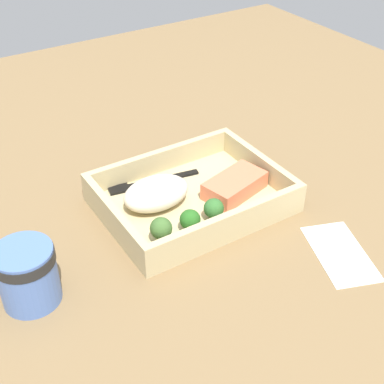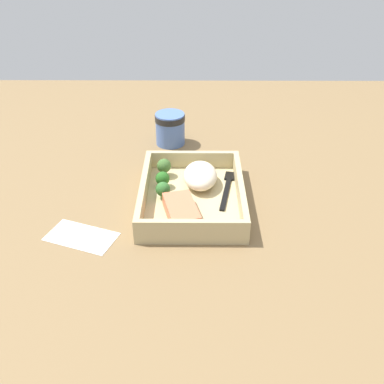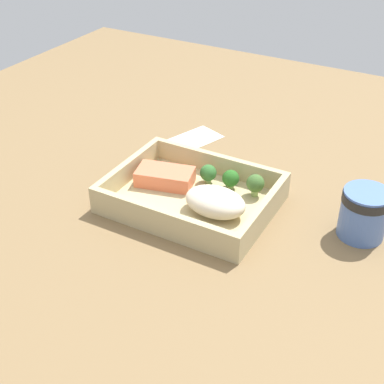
# 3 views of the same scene
# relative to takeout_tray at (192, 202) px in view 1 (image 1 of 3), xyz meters

# --- Properties ---
(ground_plane) EXTENTS (1.60, 1.60, 0.02)m
(ground_plane) POSITION_rel_takeout_tray_xyz_m (0.00, 0.00, -0.02)
(ground_plane) COLOR brown
(takeout_tray) EXTENTS (0.29, 0.22, 0.01)m
(takeout_tray) POSITION_rel_takeout_tray_xyz_m (0.00, 0.00, 0.00)
(takeout_tray) COLOR tan
(takeout_tray) RESTS_ON ground_plane
(tray_rim) EXTENTS (0.29, 0.22, 0.04)m
(tray_rim) POSITION_rel_takeout_tray_xyz_m (0.00, 0.00, 0.03)
(tray_rim) COLOR tan
(tray_rim) RESTS_ON takeout_tray
(salmon_fillet) EXTENTS (0.12, 0.08, 0.03)m
(salmon_fillet) POSITION_rel_takeout_tray_xyz_m (-0.07, 0.02, 0.02)
(salmon_fillet) COLOR #E7724E
(salmon_fillet) RESTS_ON takeout_tray
(mashed_potatoes) EXTENTS (0.11, 0.07, 0.05)m
(mashed_potatoes) POSITION_rel_takeout_tray_xyz_m (0.06, -0.02, 0.03)
(mashed_potatoes) COLOR beige
(mashed_potatoes) RESTS_ON takeout_tray
(broccoli_floret_1) EXTENTS (0.03, 0.03, 0.04)m
(broccoli_floret_1) POSITION_rel_takeout_tray_xyz_m (0.04, 0.07, 0.03)
(broccoli_floret_1) COLOR #7B965A
(broccoli_floret_1) RESTS_ON takeout_tray
(broccoli_floret_2) EXTENTS (0.03, 0.03, 0.04)m
(broccoli_floret_2) POSITION_rel_takeout_tray_xyz_m (0.09, 0.06, 0.03)
(broccoli_floret_2) COLOR #87A960
(broccoli_floret_2) RESTS_ON takeout_tray
(broccoli_floret_3) EXTENTS (0.03, 0.03, 0.04)m
(broccoli_floret_3) POSITION_rel_takeout_tray_xyz_m (0.00, 0.06, 0.03)
(broccoli_floret_3) COLOR #80A25D
(broccoli_floret_3) RESTS_ON takeout_tray
(fork) EXTENTS (0.16, 0.04, 0.00)m
(fork) POSITION_rel_takeout_tray_xyz_m (0.04, -0.08, 0.01)
(fork) COLOR black
(fork) RESTS_ON takeout_tray
(paper_cup) EXTENTS (0.08, 0.08, 0.08)m
(paper_cup) POSITION_rel_takeout_tray_xyz_m (0.29, 0.06, 0.04)
(paper_cup) COLOR #4F71B8
(paper_cup) RESTS_ON ground_plane
(receipt_slip) EXTENTS (0.11, 0.15, 0.00)m
(receipt_slip) POSITION_rel_takeout_tray_xyz_m (-0.12, 0.21, -0.00)
(receipt_slip) COLOR white
(receipt_slip) RESTS_ON ground_plane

